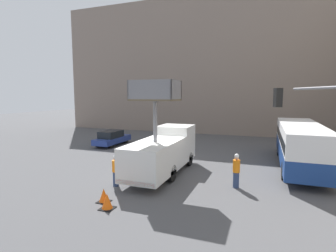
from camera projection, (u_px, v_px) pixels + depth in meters
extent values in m
plane|color=#4C4C4F|center=(164.00, 175.00, 16.47)|extent=(120.00, 120.00, 0.00)
cube|color=gray|center=(223.00, 68.00, 37.00)|extent=(44.00, 10.00, 17.53)
cube|color=silver|center=(176.00, 142.00, 18.77)|extent=(2.28, 2.23, 2.38)
cube|color=silver|center=(155.00, 157.00, 15.35)|extent=(2.28, 5.20, 1.82)
cube|color=red|center=(135.00, 183.00, 13.06)|extent=(2.24, 0.10, 0.24)
cylinder|color=black|center=(163.00, 156.00, 19.25)|extent=(0.30, 1.00, 1.00)
cylinder|color=black|center=(189.00, 159.00, 18.56)|extent=(0.30, 1.00, 1.00)
cylinder|color=black|center=(140.00, 170.00, 15.79)|extent=(0.30, 1.00, 1.00)
cylinder|color=black|center=(171.00, 173.00, 15.10)|extent=(0.30, 1.00, 1.00)
cylinder|color=slate|center=(155.00, 122.00, 15.10)|extent=(0.24, 0.24, 2.39)
cube|color=brown|center=(155.00, 100.00, 14.95)|extent=(2.59, 1.79, 0.10)
cube|color=slate|center=(135.00, 90.00, 15.32)|extent=(0.08, 1.79, 1.05)
cube|color=slate|center=(176.00, 90.00, 14.45)|extent=(0.08, 1.79, 1.05)
cube|color=slate|center=(161.00, 90.00, 15.68)|extent=(2.59, 0.08, 1.05)
cube|color=slate|center=(149.00, 89.00, 14.09)|extent=(2.59, 0.08, 1.05)
cube|color=navy|center=(299.00, 153.00, 18.08)|extent=(2.55, 10.79, 1.14)
cube|color=silver|center=(301.00, 134.00, 17.93)|extent=(2.55, 10.79, 1.40)
cube|color=black|center=(300.00, 137.00, 17.96)|extent=(2.57, 10.36, 0.61)
cylinder|color=black|center=(279.00, 149.00, 21.64)|extent=(0.30, 1.08, 1.08)
cylinder|color=black|center=(310.00, 151.00, 20.86)|extent=(0.30, 1.08, 1.08)
cylinder|color=black|center=(284.00, 171.00, 15.42)|extent=(0.30, 1.08, 1.08)
cylinder|color=black|center=(328.00, 175.00, 14.63)|extent=(0.30, 1.08, 1.08)
cylinder|color=slate|center=(316.00, 88.00, 12.48)|extent=(1.70, 3.43, 0.13)
cube|color=black|center=(278.00, 98.00, 12.38)|extent=(0.43, 0.43, 0.90)
sphere|color=red|center=(278.00, 92.00, 12.35)|extent=(0.20, 0.20, 0.20)
cylinder|color=navy|center=(116.00, 179.00, 14.39)|extent=(0.32, 0.32, 0.81)
cylinder|color=orange|center=(116.00, 166.00, 14.30)|extent=(0.38, 0.38, 0.64)
sphere|color=tan|center=(115.00, 158.00, 14.25)|extent=(0.22, 0.22, 0.22)
sphere|color=white|center=(115.00, 157.00, 14.24)|extent=(0.23, 0.23, 0.23)
cylinder|color=navy|center=(236.00, 180.00, 14.13)|extent=(0.32, 0.32, 0.85)
cylinder|color=orange|center=(236.00, 166.00, 14.04)|extent=(0.38, 0.38, 0.67)
sphere|color=tan|center=(237.00, 158.00, 13.98)|extent=(0.23, 0.23, 0.23)
sphere|color=white|center=(237.00, 156.00, 13.97)|extent=(0.24, 0.24, 0.24)
cube|color=black|center=(104.00, 202.00, 12.25)|extent=(0.57, 0.57, 0.03)
cone|color=#F25B0F|center=(104.00, 195.00, 12.22)|extent=(0.45, 0.45, 0.65)
cube|color=black|center=(107.00, 208.00, 11.52)|extent=(0.61, 0.61, 0.03)
cone|color=#F25B0F|center=(107.00, 201.00, 11.48)|extent=(0.49, 0.49, 0.70)
cube|color=navy|center=(112.00, 140.00, 26.18)|extent=(1.73, 4.56, 0.54)
cube|color=black|center=(111.00, 134.00, 25.90)|extent=(1.52, 2.51, 0.67)
cylinder|color=black|center=(114.00, 139.00, 27.78)|extent=(0.22, 0.64, 0.64)
cylinder|color=black|center=(126.00, 140.00, 27.26)|extent=(0.22, 0.64, 0.64)
cylinder|color=black|center=(98.00, 144.00, 25.15)|extent=(0.22, 0.64, 0.64)
cylinder|color=black|center=(111.00, 145.00, 24.63)|extent=(0.22, 0.64, 0.64)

